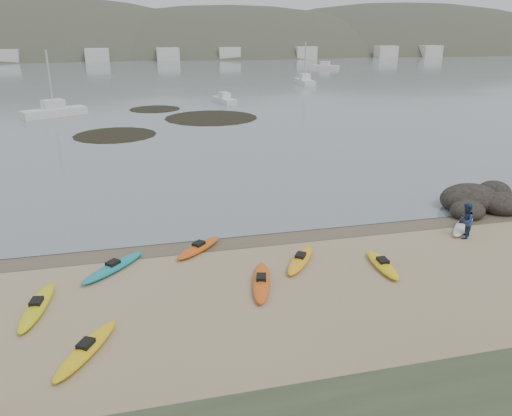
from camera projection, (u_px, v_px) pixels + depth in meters
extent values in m
plane|color=tan|center=(256.00, 236.00, 25.39)|extent=(600.00, 600.00, 0.00)
plane|color=brown|center=(257.00, 238.00, 25.11)|extent=(60.00, 60.00, 0.00)
plane|color=slate|center=(138.00, 45.00, 299.41)|extent=(1200.00, 1200.00, 0.00)
ellipsoid|color=yellow|center=(382.00, 265.00, 21.90)|extent=(0.82, 2.96, 0.34)
ellipsoid|color=#D65612|center=(199.00, 248.00, 23.59)|extent=(2.68, 2.62, 0.34)
ellipsoid|color=silver|center=(463.00, 225.00, 26.33)|extent=(3.19, 3.12, 0.34)
ellipsoid|color=teal|center=(113.00, 267.00, 21.66)|extent=(2.98, 3.12, 0.34)
ellipsoid|color=yellow|center=(86.00, 349.00, 16.14)|extent=(2.27, 3.39, 0.34)
ellipsoid|color=#FFAC15|center=(300.00, 260.00, 22.37)|extent=(2.40, 3.08, 0.34)
ellipsoid|color=yellow|center=(37.00, 306.00, 18.62)|extent=(1.25, 3.73, 0.34)
ellipsoid|color=#DA5813|center=(261.00, 282.00, 20.41)|extent=(1.60, 3.60, 0.34)
imported|color=navy|center=(466.00, 221.00, 24.83)|extent=(1.11, 1.11, 1.82)
ellipsoid|color=black|center=(468.00, 204.00, 29.22)|extent=(3.49, 2.71, 1.74)
ellipsoid|color=black|center=(502.00, 208.00, 28.66)|extent=(2.52, 2.13, 1.36)
ellipsoid|color=black|center=(467.00, 214.00, 27.84)|extent=(1.94, 1.74, 1.16)
ellipsoid|color=black|center=(493.00, 198.00, 30.36)|extent=(2.13, 1.94, 1.55)
cylinder|color=black|center=(115.00, 135.00, 49.00)|extent=(8.01, 8.01, 0.04)
cylinder|color=black|center=(211.00, 118.00, 58.40)|extent=(10.85, 10.85, 0.04)
cylinder|color=black|center=(155.00, 109.00, 64.55)|extent=(6.50, 6.50, 0.04)
cube|color=silver|center=(54.00, 112.00, 59.32)|extent=(7.48, 5.50, 1.04)
cube|color=silver|center=(224.00, 100.00, 70.09)|extent=(2.70, 5.82, 0.79)
cube|color=silver|center=(304.00, 82.00, 92.90)|extent=(2.41, 7.52, 1.04)
cube|color=silver|center=(325.00, 67.00, 128.49)|extent=(6.78, 5.97, 0.99)
ellipsoid|color=#384235|center=(32.00, 102.00, 199.60)|extent=(220.00, 120.00, 80.00)
ellipsoid|color=#384235|center=(230.00, 91.00, 211.95)|extent=(200.00, 110.00, 68.00)
ellipsoid|color=#384235|center=(399.00, 87.00, 240.65)|extent=(230.00, 130.00, 76.00)
cube|color=beige|center=(3.00, 56.00, 147.79)|extent=(7.00, 5.00, 4.00)
cube|color=beige|center=(87.00, 55.00, 153.14)|extent=(7.00, 5.00, 4.00)
cube|color=beige|center=(166.00, 54.00, 158.49)|extent=(7.00, 5.00, 4.00)
cube|color=beige|center=(240.00, 53.00, 163.84)|extent=(7.00, 5.00, 4.00)
cube|color=beige|center=(309.00, 53.00, 169.19)|extent=(7.00, 5.00, 4.00)
cube|color=beige|center=(374.00, 52.00, 174.54)|extent=(7.00, 5.00, 4.00)
cube|color=beige|center=(435.00, 51.00, 179.89)|extent=(7.00, 5.00, 4.00)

